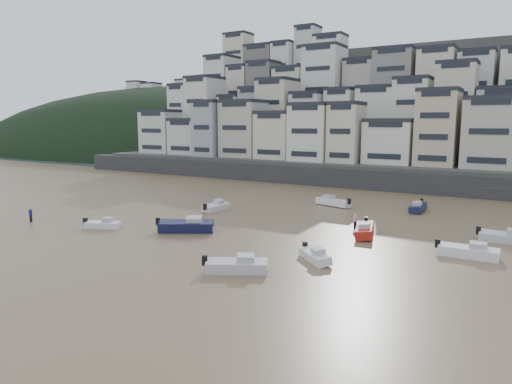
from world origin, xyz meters
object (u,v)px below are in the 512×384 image
Objects in this scene: boat_h at (333,200)px; person_blue at (31,215)px; boat_a at (237,263)px; boat_b at (315,254)px; person_pink at (355,221)px; boat_g at (506,236)px; boat_e at (365,228)px; boat_d at (468,249)px; boat_j at (103,223)px; boat_c at (186,224)px; boat_f at (216,206)px; boat_i at (418,206)px.

person_blue is (-27.36, -28.47, 0.10)m from boat_h.
boat_b is at bearing 25.81° from boat_a.
person_blue is at bearing -154.32° from person_pink.
boat_b is 20.61m from boat_g.
boat_h is at bearing 46.14° from person_blue.
boat_e is at bearing 44.17° from boat_a.
boat_d is at bearing 154.03° from boat_h.
person_pink is at bearing 137.00° from boat_h.
boat_e is 1.37× the size of boat_j.
boat_c is 19.20m from boat_e.
person_pink is (-14.86, -1.76, 0.15)m from boat_g.
person_blue reaches higher than boat_g.
person_blue reaches higher than boat_h.
boat_e is 1.12× the size of boat_g.
boat_f is 27.15m from boat_i.
boat_a is 21.90m from boat_j.
boat_f is at bearing -177.08° from boat_g.
boat_d is at bearing 13.52° from person_blue.
person_pink is at bearing -158.16° from boat_e.
person_blue is at bearing -158.88° from boat_g.
person_pink is at bearing 4.88° from boat_j.
boat_e is 3.21m from person_pink.
boat_b is 27.51m from boat_i.
person_pink is (-1.91, 2.58, 0.07)m from boat_e.
boat_a is 0.95× the size of boat_h.
person_blue is (-15.02, -17.07, 0.20)m from boat_f.
boat_h reaches higher than boat_g.
boat_i is 40.25m from boat_j.
boat_g reaches higher than boat_j.
boat_d reaches higher than boat_a.
person_blue is (-10.01, -2.20, 0.28)m from boat_j.
boat_b is 35.71m from person_blue.
boat_b is at bearing -122.34° from boat_f.
boat_j is at bearing -80.58° from boat_e.
boat_b is 13.86m from boat_d.
boat_g is 3.02× the size of person_blue.
boat_g is at bearing 93.83° from boat_e.
boat_h is (-22.11, 10.07, 0.06)m from boat_g.
boat_d is at bearing 60.11° from boat_e.
boat_g is 1.00× the size of boat_i.
person_pink is (24.60, 14.44, 0.28)m from boat_j.
boat_j is at bearing 72.05° from boat_h.
boat_e is 16.60m from boat_i.
boat_g is at bearing 68.65° from boat_d.
boat_g is at bearing 20.40° from person_blue.
person_pink is at bearing -172.55° from boat_g.
person_blue is (-49.47, -18.40, 0.15)m from boat_g.
boat_a is 1.26× the size of boat_j.
boat_c reaches higher than boat_f.
boat_e is at bearing -96.26° from boat_f.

